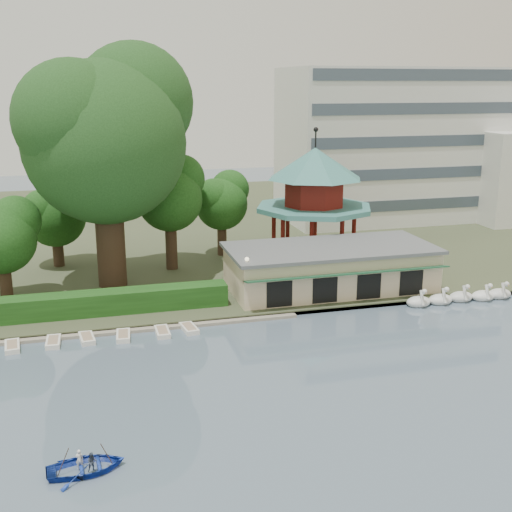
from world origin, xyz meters
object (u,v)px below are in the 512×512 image
object	(u,v)px
big_tree	(106,130)
rowboat_with_passengers	(86,462)
dock	(80,333)
pavilion	(314,192)
boathouse	(330,267)

from	to	relation	value
big_tree	rowboat_with_passengers	world-z (taller)	big_tree
dock	pavilion	xyz separation A→B (m)	(24.00, 14.80, 7.36)
pavilion	big_tree	distance (m)	22.28
dock	rowboat_with_passengers	size ratio (longest dim) A/B	6.10
dock	boathouse	world-z (taller)	boathouse
rowboat_with_passengers	boathouse	bearing A→B (deg)	46.84
pavilion	rowboat_with_passengers	xyz separation A→B (m)	(-23.73, -33.20, -6.94)
boathouse	pavilion	bearing A→B (deg)	78.72
big_tree	dock	bearing A→B (deg)	-106.15
boathouse	rowboat_with_passengers	xyz separation A→B (m)	(-21.73, -23.17, -1.82)
boathouse	big_tree	xyz separation A→B (m)	(-18.81, 6.26, 12.13)
dock	pavilion	bearing A→B (deg)	31.66
boathouse	rowboat_with_passengers	world-z (taller)	boathouse
dock	boathouse	bearing A→B (deg)	12.24
big_tree	rowboat_with_passengers	xyz separation A→B (m)	(-2.93, -29.43, -13.95)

